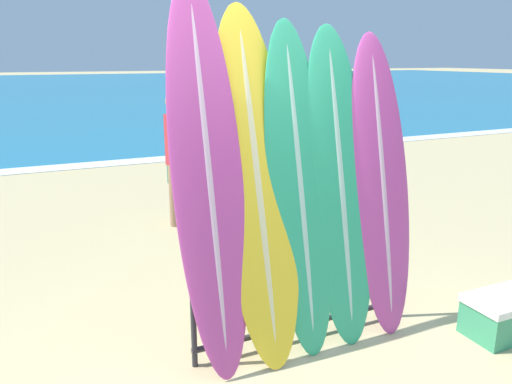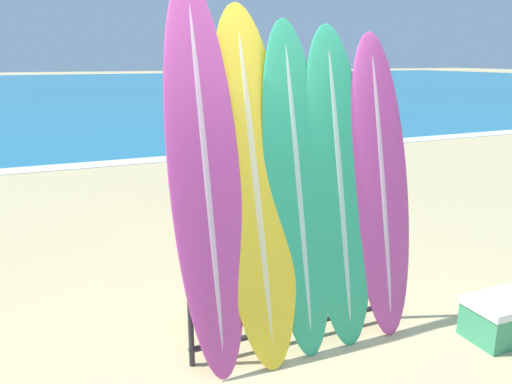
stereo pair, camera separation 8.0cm
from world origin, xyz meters
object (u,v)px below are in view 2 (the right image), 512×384
surfboard_slot_2 (297,190)px  surfboard_slot_4 (380,186)px  surfboard_slot_0 (205,180)px  cooler_box (505,317)px  person_mid_beach (262,150)px  surfboard_slot_1 (255,186)px  person_near_water (180,154)px  surfboard_slot_3 (339,187)px  surfboard_rack (299,279)px

surfboard_slot_2 → surfboard_slot_4: surfboard_slot_2 is taller
surfboard_slot_0 → cooler_box: 2.53m
surfboard_slot_2 → cooler_box: 1.91m
surfboard_slot_4 → cooler_box: (0.80, -0.59, -0.98)m
surfboard_slot_4 → person_mid_beach: 3.36m
surfboard_slot_1 → person_near_water: bearing=85.2°
person_near_water → surfboard_slot_4: bearing=73.3°
surfboard_slot_1 → surfboard_slot_4: 1.02m
surfboard_slot_0 → person_near_water: surfboard_slot_0 is taller
surfboard_slot_0 → person_near_water: 3.07m
surfboard_slot_3 → surfboard_slot_2: bearing=178.6°
surfboard_slot_1 → person_near_water: surfboard_slot_1 is taller
surfboard_slot_3 → surfboard_slot_1: bearing=177.0°
surfboard_rack → person_mid_beach: size_ratio=1.12×
surfboard_slot_3 → person_near_water: (-0.40, 3.01, -0.25)m
surfboard_slot_0 → surfboard_slot_4: size_ratio=1.15×
surfboard_slot_0 → surfboard_slot_1: bearing=0.3°
surfboard_slot_3 → person_near_water: 3.05m
surfboard_rack → surfboard_slot_0: (-0.68, 0.06, 0.80)m
surfboard_slot_3 → cooler_box: (1.16, -0.61, -1.00)m
surfboard_rack → surfboard_slot_0: size_ratio=0.65×
surfboard_rack → cooler_box: size_ratio=2.78×
surfboard_slot_3 → person_mid_beach: bearing=75.7°
surfboard_slot_2 → person_mid_beach: 3.51m
surfboard_slot_0 → surfboard_slot_3: (1.00, -0.03, -0.15)m
surfboard_slot_0 → surfboard_slot_2: (0.67, -0.02, -0.13)m
surfboard_slot_0 → person_mid_beach: (1.85, 3.27, -0.48)m
surfboard_slot_0 → person_mid_beach: surfboard_slot_0 is taller
surfboard_slot_2 → surfboard_slot_4: (0.70, -0.02, -0.04)m
surfboard_slot_0 → surfboard_rack: bearing=-4.8°
surfboard_slot_3 → cooler_box: size_ratio=3.81×
surfboard_rack → surfboard_slot_1: bearing=169.9°
surfboard_slot_1 → surfboard_rack: bearing=-10.1°
surfboard_slot_1 → surfboard_slot_4: bearing=-2.7°
surfboard_slot_3 → surfboard_slot_4: 0.36m
surfboard_slot_2 → person_near_water: surfboard_slot_2 is taller
surfboard_slot_1 → person_mid_beach: surfboard_slot_1 is taller
surfboard_slot_2 → surfboard_slot_3: surfboard_slot_2 is taller
surfboard_slot_4 → person_near_water: (-0.76, 3.03, -0.22)m
surfboard_slot_1 → surfboard_slot_3: (0.65, -0.03, -0.07)m
person_near_water → surfboard_slot_3: bearing=66.8°
surfboard_slot_4 → cooler_box: size_ratio=3.73×
surfboard_slot_0 → person_near_water: bearing=78.6°
surfboard_rack → surfboard_slot_3: size_ratio=0.73×
surfboard_slot_1 → surfboard_slot_4: surfboard_slot_1 is taller
person_mid_beach → cooler_box: (0.31, -3.90, -0.67)m
surfboard_rack → surfboard_slot_2: 0.67m
person_near_water → cooler_box: person_near_water is taller
surfboard_slot_0 → surfboard_slot_3: bearing=-1.8°
surfboard_rack → surfboard_slot_2: bearing=106.1°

